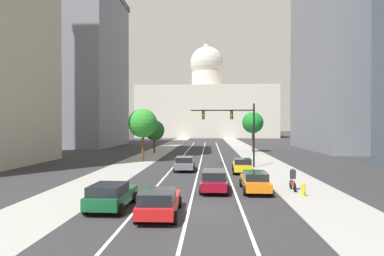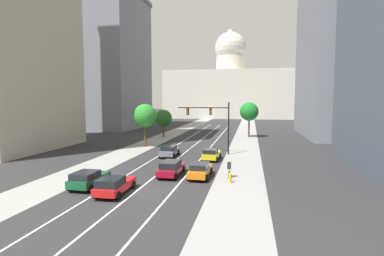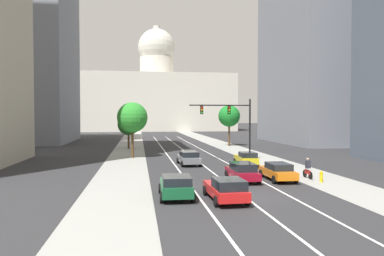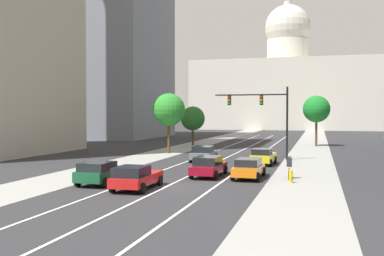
# 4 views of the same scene
# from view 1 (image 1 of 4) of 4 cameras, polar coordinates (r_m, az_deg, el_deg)

# --- Properties ---
(ground_plane) EXTENTS (400.00, 400.00, 0.00)m
(ground_plane) POSITION_cam_1_polar(r_m,az_deg,el_deg) (57.64, 1.99, -4.23)
(ground_plane) COLOR #2B2B2D
(sidewalk_left) EXTENTS (4.68, 130.00, 0.01)m
(sidewalk_left) POSITION_cam_1_polar(r_m,az_deg,el_deg) (53.47, -6.99, -4.60)
(sidewalk_left) COLOR gray
(sidewalk_left) RESTS_ON ground
(sidewalk_right) EXTENTS (4.68, 130.00, 0.01)m
(sidewalk_right) POSITION_cam_1_polar(r_m,az_deg,el_deg) (53.12, 10.80, -4.63)
(sidewalk_right) COLOR gray
(sidewalk_right) RESTS_ON ground
(lane_stripe_left) EXTENTS (0.16, 90.00, 0.01)m
(lane_stripe_left) POSITION_cam_1_polar(r_m,az_deg,el_deg) (42.89, -2.36, -5.84)
(lane_stripe_left) COLOR white
(lane_stripe_left) RESTS_ON ground
(lane_stripe_center) EXTENTS (0.16, 90.00, 0.01)m
(lane_stripe_center) POSITION_cam_1_polar(r_m,az_deg,el_deg) (42.71, 1.58, -5.87)
(lane_stripe_center) COLOR white
(lane_stripe_center) RESTS_ON ground
(lane_stripe_right) EXTENTS (0.16, 90.00, 0.01)m
(lane_stripe_right) POSITION_cam_1_polar(r_m,az_deg,el_deg) (42.73, 5.55, -5.87)
(lane_stripe_right) COLOR white
(lane_stripe_right) RESTS_ON ground
(office_tower_far_left) EXTENTS (18.59, 23.22, 35.66)m
(office_tower_far_left) POSITION_cam_1_polar(r_m,az_deg,el_deg) (78.83, -19.77, 10.04)
(office_tower_far_left) COLOR gray
(office_tower_far_left) RESTS_ON ground
(office_tower_far_right) EXTENTS (22.37, 26.62, 46.76)m
(office_tower_far_right) POSITION_cam_1_polar(r_m,az_deg,el_deg) (71.94, 28.55, 15.47)
(office_tower_far_right) COLOR gray
(office_tower_far_right) RESTS_ON ground
(capitol_building) EXTENTS (53.44, 29.98, 38.14)m
(capitol_building) POSITION_cam_1_polar(r_m,az_deg,el_deg) (131.90, 2.63, 3.52)
(capitol_building) COLOR beige
(capitol_building) RESTS_ON ground
(car_green) EXTENTS (2.19, 4.25, 1.49)m
(car_green) POSITION_cam_1_polar(r_m,az_deg,el_deg) (18.99, -14.25, -11.54)
(car_green) COLOR #14512D
(car_green) RESTS_ON ground
(car_red) EXTENTS (2.15, 4.66, 1.47)m
(car_red) POSITION_cam_1_polar(r_m,az_deg,el_deg) (17.10, -5.88, -12.97)
(car_red) COLOR red
(car_red) RESTS_ON ground
(car_gray) EXTENTS (2.25, 4.62, 1.46)m
(car_gray) POSITION_cam_1_polar(r_m,az_deg,el_deg) (33.65, -1.35, -6.29)
(car_gray) COLOR slate
(car_gray) RESTS_ON ground
(car_crimson) EXTENTS (2.02, 4.80, 1.49)m
(car_crimson) POSITION_cam_1_polar(r_m,az_deg,el_deg) (23.48, 3.93, -9.21)
(car_crimson) COLOR maroon
(car_crimson) RESTS_ON ground
(car_orange) EXTENTS (1.98, 4.62, 1.42)m
(car_orange) POSITION_cam_1_polar(r_m,az_deg,el_deg) (23.59, 11.18, -9.26)
(car_orange) COLOR orange
(car_orange) RESTS_ON ground
(car_yellow) EXTENTS (2.09, 4.18, 1.49)m
(car_yellow) POSITION_cam_1_polar(r_m,az_deg,el_deg) (32.22, 8.96, -6.60)
(car_yellow) COLOR yellow
(car_yellow) RESTS_ON ground
(traffic_signal_mast) EXTENTS (7.27, 0.39, 7.20)m
(traffic_signal_mast) POSITION_cam_1_polar(r_m,az_deg,el_deg) (36.54, 7.62, 0.89)
(traffic_signal_mast) COLOR black
(traffic_signal_mast) RESTS_ON ground
(fire_hydrant) EXTENTS (0.26, 0.35, 0.91)m
(fire_hydrant) POSITION_cam_1_polar(r_m,az_deg,el_deg) (22.88, 19.28, -10.31)
(fire_hydrant) COLOR yellow
(fire_hydrant) RESTS_ON ground
(cyclist) EXTENTS (0.36, 1.70, 1.72)m
(cyclist) POSITION_cam_1_polar(r_m,az_deg,el_deg) (24.55, 17.55, -8.64)
(cyclist) COLOR black
(cyclist) RESTS_ON ground
(street_tree_near_left) EXTENTS (3.47, 3.47, 5.61)m
(street_tree_near_left) POSITION_cam_1_polar(r_m,az_deg,el_deg) (55.19, -6.73, -0.43)
(street_tree_near_left) COLOR #51381E
(street_tree_near_left) RESTS_ON ground
(street_tree_near_right) EXTENTS (3.75, 3.75, 7.09)m
(street_tree_near_right) POSITION_cam_1_polar(r_m,az_deg,el_deg) (57.67, 10.80, 0.93)
(street_tree_near_right) COLOR #51381E
(street_tree_near_right) RESTS_ON ground
(street_tree_mid_left) EXTENTS (3.77, 3.77, 6.91)m
(street_tree_mid_left) POSITION_cam_1_polar(r_m,az_deg,el_deg) (41.87, -8.78, 0.85)
(street_tree_mid_left) COLOR #51381E
(street_tree_mid_left) RESTS_ON ground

